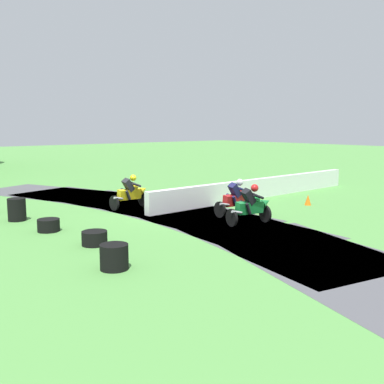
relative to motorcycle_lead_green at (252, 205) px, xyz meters
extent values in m
plane|color=#569947|center=(-0.60, 3.52, -0.66)|extent=(120.00, 120.00, 0.00)
cube|color=#515156|center=(-1.70, -4.11, -0.66)|extent=(6.04, 8.87, 0.01)
cube|color=#515156|center=(-1.04, -1.62, -0.66)|extent=(5.25, 8.70, 0.01)
cube|color=#515156|center=(-0.68, 0.94, -0.66)|extent=(4.39, 8.40, 0.01)
cube|color=#515156|center=(-0.61, 3.52, -0.66)|extent=(3.97, 8.23, 0.01)
cube|color=#515156|center=(-0.84, 6.09, -0.66)|extent=(4.86, 8.58, 0.01)
cube|color=#515156|center=(-1.36, 8.62, -0.66)|extent=(5.69, 8.81, 0.01)
cube|color=#515156|center=(-2.17, 11.08, -0.66)|extent=(6.44, 8.92, 0.01)
cube|color=white|center=(4.64, 3.68, -0.21)|extent=(13.12, 0.70, 0.90)
cylinder|color=black|center=(0.62, -0.08, -0.36)|extent=(0.21, 0.67, 0.66)
cylinder|color=black|center=(-0.75, 0.19, -0.36)|extent=(0.21, 0.67, 0.66)
cube|color=#198438|center=(-0.07, 0.02, -0.07)|extent=(1.04, 0.51, 0.43)
ellipsoid|color=#198438|center=(0.10, -0.04, 0.19)|extent=(0.49, 0.38, 0.27)
cone|color=#198438|center=(0.59, -0.12, 0.05)|extent=(0.45, 0.39, 0.44)
cylinder|color=#B2B2B7|center=(-0.68, 0.03, -0.16)|extent=(0.42, 0.17, 0.17)
cube|color=black|center=(-0.16, 0.00, 0.31)|extent=(0.55, 0.35, 0.59)
sphere|color=red|center=(0.05, -0.08, 0.59)|extent=(0.26, 0.26, 0.26)
cylinder|color=black|center=(0.15, 0.11, 0.36)|extent=(0.44, 0.16, 0.24)
cylinder|color=black|center=(0.08, -0.24, 0.32)|extent=(0.44, 0.16, 0.24)
cylinder|color=black|center=(-0.22, 0.23, -0.03)|extent=(0.29, 0.14, 0.42)
cylinder|color=black|center=(-0.28, -0.12, -0.07)|extent=(0.29, 0.14, 0.42)
cylinder|color=black|center=(1.35, 1.37, -0.36)|extent=(0.16, 0.67, 0.66)
cylinder|color=black|center=(-0.04, 1.51, -0.36)|extent=(0.16, 0.67, 0.66)
cube|color=red|center=(0.65, 1.40, -0.07)|extent=(1.03, 0.42, 0.43)
ellipsoid|color=red|center=(0.83, 1.36, 0.19)|extent=(0.47, 0.35, 0.27)
cone|color=red|center=(1.33, 1.32, 0.05)|extent=(0.42, 0.38, 0.44)
cylinder|color=#B2B2B7|center=(0.04, 1.35, -0.16)|extent=(0.42, 0.13, 0.17)
cube|color=#1E1E4C|center=(0.57, 1.37, 0.31)|extent=(0.53, 0.35, 0.59)
sphere|color=white|center=(0.78, 1.31, 0.59)|extent=(0.26, 0.26, 0.26)
cylinder|color=#1E1E4C|center=(0.86, 1.51, 0.36)|extent=(0.43, 0.13, 0.24)
cylinder|color=#1E1E4C|center=(0.83, 1.16, 0.32)|extent=(0.43, 0.13, 0.24)
cylinder|color=#1E1E4C|center=(0.49, 1.60, -0.03)|extent=(0.28, 0.15, 0.42)
cylinder|color=#1E1E4C|center=(0.45, 1.24, -0.07)|extent=(0.28, 0.15, 0.42)
cylinder|color=black|center=(-0.89, 5.25, -0.36)|extent=(0.12, 0.67, 0.67)
cylinder|color=black|center=(-2.29, 5.20, -0.36)|extent=(0.12, 0.67, 0.67)
cube|color=yellow|center=(-1.59, 5.19, -0.07)|extent=(1.01, 0.37, 0.43)
ellipsoid|color=yellow|center=(-1.40, 5.16, 0.19)|extent=(0.45, 0.32, 0.27)
cone|color=yellow|center=(-0.91, 5.20, 0.05)|extent=(0.40, 0.36, 0.44)
cylinder|color=#B2B2B7|center=(-2.18, 5.05, -0.16)|extent=(0.41, 0.12, 0.17)
cube|color=#28282D|center=(-1.66, 5.14, 0.31)|extent=(0.50, 0.37, 0.60)
sphere|color=yellow|center=(-1.44, 5.11, 0.59)|extent=(0.26, 0.26, 0.26)
cylinder|color=#28282D|center=(-1.39, 5.32, 0.36)|extent=(0.43, 0.13, 0.24)
cylinder|color=#28282D|center=(-1.38, 4.96, 0.32)|extent=(0.43, 0.13, 0.24)
cylinder|color=#28282D|center=(-1.77, 5.36, -0.02)|extent=(0.27, 0.16, 0.42)
cylinder|color=#28282D|center=(-1.76, 5.00, -0.07)|extent=(0.27, 0.16, 0.42)
cylinder|color=black|center=(-6.08, -1.27, -0.56)|extent=(0.67, 0.67, 0.20)
cylinder|color=black|center=(-6.08, -1.27, -0.36)|extent=(0.67, 0.67, 0.20)
cylinder|color=black|center=(-6.08, -1.27, -0.16)|extent=(0.67, 0.67, 0.20)
cylinder|color=black|center=(-5.39, 1.00, -0.56)|extent=(0.72, 0.72, 0.20)
cylinder|color=black|center=(-5.39, 1.00, -0.36)|extent=(0.72, 0.72, 0.20)
cylinder|color=black|center=(-5.71, 3.45, -0.56)|extent=(0.70, 0.70, 0.20)
cylinder|color=black|center=(-5.71, 3.45, -0.36)|extent=(0.70, 0.70, 0.20)
cylinder|color=black|center=(-5.90, 5.75, -0.56)|extent=(0.62, 0.62, 0.20)
cylinder|color=black|center=(-5.90, 5.75, -0.36)|extent=(0.62, 0.62, 0.20)
cylinder|color=black|center=(-5.90, 5.75, -0.16)|extent=(0.62, 0.62, 0.20)
cylinder|color=black|center=(-5.90, 5.75, 0.04)|extent=(0.62, 0.62, 0.20)
cone|color=orange|center=(4.63, 1.03, -0.44)|extent=(0.28, 0.28, 0.44)
camera|label=1|loc=(-11.30, -10.33, 2.69)|focal=42.56mm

